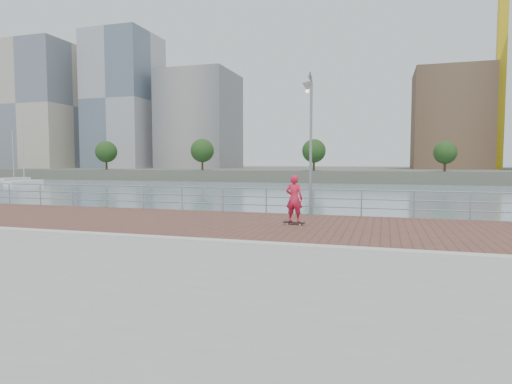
# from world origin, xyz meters

# --- Properties ---
(water) EXTENTS (400.00, 400.00, 0.00)m
(water) POSITION_xyz_m (0.00, 0.00, -2.00)
(water) COLOR slate
(water) RESTS_ON ground
(seawall) EXTENTS (40.00, 24.00, 2.00)m
(seawall) POSITION_xyz_m (0.00, -5.00, -1.00)
(seawall) COLOR gray
(seawall) RESTS_ON ground
(brick_lane) EXTENTS (40.00, 6.80, 0.02)m
(brick_lane) POSITION_xyz_m (0.00, 3.60, 0.01)
(brick_lane) COLOR brown
(brick_lane) RESTS_ON seawall
(curb) EXTENTS (40.00, 0.40, 0.06)m
(curb) POSITION_xyz_m (0.00, 0.00, 0.03)
(curb) COLOR #B7B5AD
(curb) RESTS_ON seawall
(far_shore) EXTENTS (320.00, 95.00, 2.50)m
(far_shore) POSITION_xyz_m (0.00, 122.50, -0.75)
(far_shore) COLOR #4C5142
(far_shore) RESTS_ON ground
(guardrail) EXTENTS (39.06, 0.06, 1.13)m
(guardrail) POSITION_xyz_m (0.00, 7.00, 0.69)
(guardrail) COLOR #8C9EA8
(guardrail) RESTS_ON brick_lane
(street_lamp) EXTENTS (0.41, 1.19, 5.62)m
(street_lamp) POSITION_xyz_m (1.02, 6.09, 3.99)
(street_lamp) COLOR gray
(street_lamp) RESTS_ON brick_lane
(skateboard) EXTENTS (0.79, 0.28, 0.09)m
(skateboard) POSITION_xyz_m (0.88, 3.82, 0.09)
(skateboard) COLOR black
(skateboard) RESTS_ON brick_lane
(skateboarder) EXTENTS (0.66, 0.48, 1.71)m
(skateboarder) POSITION_xyz_m (0.88, 3.82, 0.96)
(skateboarder) COLOR red
(skateboarder) RESTS_ON skateboard
(tower_crane) EXTENTS (47.00, 2.00, 50.70)m
(tower_crane) POSITION_xyz_m (27.36, 104.00, 33.50)
(tower_crane) COLOR gold
(tower_crane) RESTS_ON far_shore
(skyline) EXTENTS (233.00, 41.00, 66.24)m
(skyline) POSITION_xyz_m (32.24, 104.42, 24.49)
(skyline) COLOR #ADA38E
(skyline) RESTS_ON far_shore
(shoreline_trees) EXTENTS (145.09, 5.21, 6.95)m
(shoreline_trees) POSITION_xyz_m (4.35, 77.00, 4.63)
(shoreline_trees) COLOR #473323
(shoreline_trees) RESTS_ON far_shore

